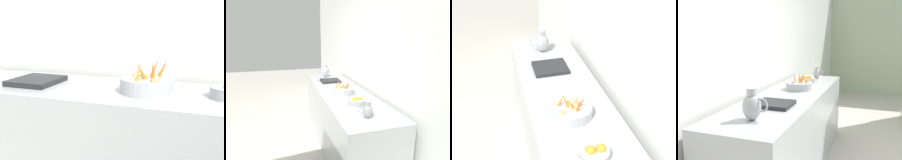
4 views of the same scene
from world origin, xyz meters
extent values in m
cube|color=#ADAFB5|center=(-1.49, -0.06, 0.46)|extent=(0.69, 2.69, 0.93)
cylinder|color=#ADAFB5|center=(-1.46, 0.16, 0.97)|extent=(0.33, 0.33, 0.09)
torus|color=#ADAFB5|center=(-1.46, 0.16, 0.93)|extent=(0.19, 0.19, 0.01)
cone|color=orange|center=(-1.53, 0.19, 1.06)|extent=(0.09, 0.08, 0.14)
cone|color=orange|center=(-1.42, 0.14, 1.05)|extent=(0.08, 0.10, 0.13)
cone|color=orange|center=(-1.49, 0.25, 1.06)|extent=(0.05, 0.10, 0.16)
cone|color=orange|center=(-1.45, 0.20, 1.06)|extent=(0.09, 0.05, 0.14)
cone|color=orange|center=(-1.38, 0.13, 1.06)|extent=(0.09, 0.04, 0.14)
ellipsoid|color=tan|center=(-1.46, 0.15, 1.01)|extent=(0.05, 0.04, 0.04)
ellipsoid|color=tan|center=(-1.37, 0.23, 1.02)|extent=(0.06, 0.05, 0.05)
ellipsoid|color=#9E7F56|center=(-1.51, 0.13, 1.01)|extent=(0.05, 0.05, 0.04)
ellipsoid|color=tan|center=(-1.48, 0.22, 1.01)|extent=(0.05, 0.04, 0.04)
ellipsoid|color=tan|center=(-1.51, 0.08, 1.02)|extent=(0.06, 0.05, 0.05)
cube|color=#232326|center=(-1.46, -0.61, 0.94)|extent=(0.34, 0.30, 0.04)
camera|label=1|loc=(0.19, 0.54, 1.35)|focal=46.30mm
camera|label=2|loc=(-0.66, 2.62, 1.74)|focal=29.80mm
camera|label=3|loc=(-0.94, 1.90, 2.36)|focal=46.37mm
camera|label=4|loc=(-0.55, -2.78, 1.59)|focal=41.42mm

